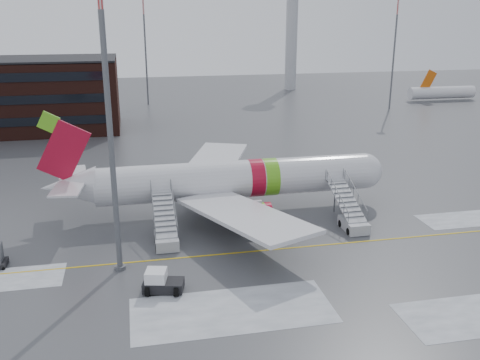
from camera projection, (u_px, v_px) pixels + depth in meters
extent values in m
plane|color=#494C4F|center=(277.00, 244.00, 47.62)|extent=(260.00, 260.00, 0.00)
cylinder|color=silver|center=(236.00, 179.00, 54.53)|extent=(28.00, 3.80, 3.80)
sphere|color=silver|center=(364.00, 171.00, 57.25)|extent=(3.80, 3.80, 3.80)
cube|color=black|center=(373.00, 166.00, 57.30)|extent=(1.09, 1.60, 0.97)
cone|color=silver|center=(69.00, 187.00, 51.27)|extent=(5.20, 3.72, 3.72)
cube|color=#AB0D27|center=(64.00, 151.00, 50.18)|extent=(5.27, 0.30, 6.09)
cube|color=#65BF1E|center=(48.00, 122.00, 49.12)|extent=(2.16, 0.26, 2.16)
cube|color=silver|center=(73.00, 173.00, 53.54)|extent=(3.07, 4.85, 0.18)
cube|color=silver|center=(68.00, 189.00, 48.69)|extent=(3.07, 4.85, 0.18)
cube|color=silver|center=(213.00, 163.00, 62.45)|extent=(10.72, 15.97, 1.13)
cube|color=silver|center=(244.00, 215.00, 46.59)|extent=(10.72, 15.97, 1.13)
cylinder|color=silver|center=(231.00, 182.00, 60.07)|extent=(3.40, 2.10, 2.10)
cylinder|color=silver|center=(252.00, 214.00, 50.36)|extent=(3.40, 2.10, 2.10)
cylinder|color=#595B60|center=(345.00, 195.00, 57.65)|extent=(0.20, 0.20, 1.80)
cylinder|color=black|center=(345.00, 199.00, 57.78)|extent=(0.90, 0.56, 0.90)
cylinder|color=black|center=(227.00, 200.00, 57.60)|extent=(0.90, 0.56, 0.90)
cylinder|color=black|center=(236.00, 215.00, 53.12)|extent=(0.90, 0.56, 0.90)
cube|color=#AEB0B5|center=(354.00, 225.00, 50.53)|extent=(2.00, 3.20, 1.00)
cube|color=#AEB0B5|center=(346.00, 201.00, 51.99)|extent=(1.90, 5.87, 2.52)
cube|color=#AEB0B5|center=(334.00, 179.00, 54.71)|extent=(1.90, 1.40, 0.15)
cylinder|color=#595B60|center=(335.00, 196.00, 54.85)|extent=(0.16, 0.16, 3.40)
cylinder|color=black|center=(349.00, 232.00, 49.49)|extent=(0.25, 0.70, 0.70)
cylinder|color=black|center=(358.00, 222.00, 51.70)|extent=(0.25, 0.70, 0.70)
cube|color=#AFB2B6|center=(166.00, 240.00, 47.11)|extent=(2.00, 3.20, 1.00)
cube|color=#AFB2B6|center=(164.00, 214.00, 48.56)|extent=(1.90, 5.87, 2.52)
cube|color=#AFB2B6|center=(161.00, 191.00, 51.29)|extent=(1.90, 1.40, 0.15)
cylinder|color=#595B60|center=(162.00, 209.00, 51.43)|extent=(0.16, 0.16, 3.40)
cylinder|color=black|center=(157.00, 248.00, 46.06)|extent=(0.25, 0.70, 0.70)
cylinder|color=black|center=(176.00, 237.00, 48.28)|extent=(0.25, 0.70, 0.70)
cube|color=black|center=(164.00, 285.00, 39.56)|extent=(3.23, 2.22, 0.74)
cube|color=white|center=(156.00, 276.00, 39.35)|extent=(1.77, 1.77, 0.95)
cube|color=black|center=(156.00, 272.00, 39.24)|extent=(1.54, 1.62, 0.16)
cylinder|color=black|center=(148.00, 291.00, 38.92)|extent=(0.48, 0.79, 0.74)
cylinder|color=black|center=(176.00, 292.00, 38.86)|extent=(0.48, 0.79, 0.74)
cylinder|color=black|center=(151.00, 282.00, 40.32)|extent=(0.48, 0.79, 0.74)
cylinder|color=black|center=(179.00, 282.00, 40.27)|extent=(0.48, 0.79, 0.74)
cylinder|color=black|center=(8.00, 260.00, 44.28)|extent=(0.19, 0.32, 0.32)
cylinder|color=#595B60|center=(111.00, 149.00, 40.08)|extent=(0.44, 0.44, 19.98)
cylinder|color=#595B60|center=(120.00, 267.00, 43.05)|extent=(0.90, 0.90, 0.30)
cylinder|color=#B2B5BA|center=(292.00, 35.00, 137.88)|extent=(3.00, 3.00, 28.00)
cylinder|color=#595B60|center=(393.00, 63.00, 110.74)|extent=(0.36, 0.36, 19.20)
cylinder|color=#CC7272|center=(398.00, 4.00, 107.26)|extent=(0.32, 0.32, 4.32)
cylinder|color=#595B60|center=(146.00, 61.00, 115.96)|extent=(0.36, 0.36, 19.20)
cylinder|color=#CC7272|center=(143.00, 5.00, 112.48)|extent=(0.32, 0.32, 4.32)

